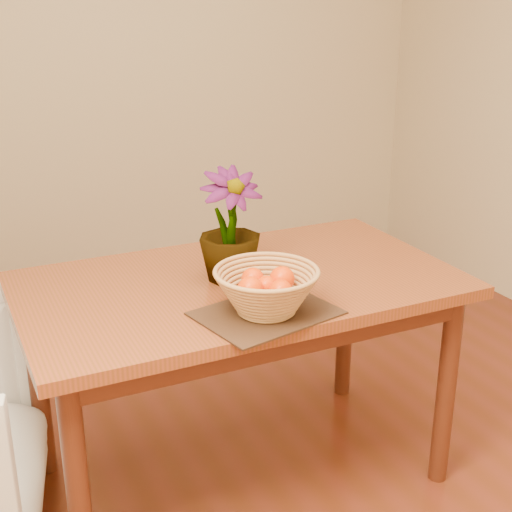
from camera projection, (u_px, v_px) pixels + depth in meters
name	position (u px, v px, depth m)	size (l,w,h in m)	color
wall_back	(87.00, 46.00, 3.74)	(4.00, 0.02, 2.70)	beige
table	(240.00, 304.00, 2.32)	(1.40, 0.80, 0.75)	brown
placemat	(266.00, 313.00, 2.04)	(0.38, 0.28, 0.01)	#3D2616
wicker_basket	(266.00, 293.00, 2.02)	(0.30, 0.30, 0.12)	tan
orange_pile	(266.00, 285.00, 2.01)	(0.19, 0.18, 0.07)	#FE3504
potted_plant	(230.00, 226.00, 2.23)	(0.20, 0.20, 0.36)	#1A4313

